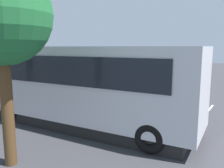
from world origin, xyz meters
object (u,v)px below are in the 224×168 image
object	(u,v)px
tour_bus	(84,87)
tree_left	(0,7)
spectator_right	(100,88)
spectator_left	(128,92)
traffic_cone	(107,91)
spectator_centre	(115,88)
parked_motorcycle_silver	(161,112)
stunt_motorcycle	(90,79)
spectator_far_left	(145,93)

from	to	relation	value
tour_bus	tree_left	size ratio (longest dim) A/B	1.62
spectator_right	spectator_left	bearing A→B (deg)	-176.67
tour_bus	traffic_cone	size ratio (longest dim) A/B	14.80
spectator_centre	parked_motorcycle_silver	size ratio (longest dim) A/B	0.87
stunt_motorcycle	tree_left	size ratio (longest dim) A/B	0.34
tour_bus	spectator_far_left	size ratio (longest dim) A/B	5.26
spectator_left	stunt_motorcycle	bearing A→B (deg)	-30.63
spectator_right	traffic_cone	world-z (taller)	spectator_right
spectator_centre	parked_motorcycle_silver	distance (m)	3.20
stunt_motorcycle	tree_left	xyz separation A→B (m)	(-4.49, 9.20, 3.22)
traffic_cone	spectator_centre	bearing A→B (deg)	131.51
tour_bus	spectator_centre	bearing A→B (deg)	-81.61
tour_bus	traffic_cone	xyz separation A→B (m)	(2.58, -5.47, -1.34)
spectator_centre	spectator_right	bearing A→B (deg)	16.74
traffic_cone	parked_motorcycle_silver	bearing A→B (deg)	146.03
spectator_far_left	tree_left	bearing A→B (deg)	80.44
spectator_right	parked_motorcycle_silver	bearing A→B (deg)	168.37
tour_bus	parked_motorcycle_silver	xyz separation A→B (m)	(-2.52, -2.03, -1.16)
tree_left	traffic_cone	bearing A→B (deg)	-72.24
tree_left	tour_bus	bearing A→B (deg)	-84.86
spectator_far_left	parked_motorcycle_silver	xyz separation A→B (m)	(-1.12, 0.76, -0.58)
spectator_left	parked_motorcycle_silver	world-z (taller)	spectator_left
tree_left	spectator_right	bearing A→B (deg)	-75.95
spectator_left	parked_motorcycle_silver	size ratio (longest dim) A/B	0.83
spectator_right	parked_motorcycle_silver	world-z (taller)	spectator_right
parked_motorcycle_silver	tree_left	bearing A→B (deg)	68.68
tour_bus	parked_motorcycle_silver	world-z (taller)	tour_bus
spectator_left	tree_left	size ratio (longest dim) A/B	0.29
tour_bus	spectator_centre	world-z (taller)	tour_bus
spectator_left	tour_bus	bearing A→B (deg)	82.27
parked_motorcycle_silver	spectator_right	bearing A→B (deg)	-11.63
spectator_centre	parked_motorcycle_silver	bearing A→B (deg)	160.86
tour_bus	spectator_left	bearing A→B (deg)	-97.73
spectator_right	stunt_motorcycle	size ratio (longest dim) A/B	0.90
spectator_centre	stunt_motorcycle	bearing A→B (deg)	-34.48
parked_motorcycle_silver	stunt_motorcycle	distance (m)	7.60
spectator_left	traffic_cone	bearing A→B (deg)	-40.66
traffic_cone	spectator_left	bearing A→B (deg)	139.34
spectator_far_left	tree_left	world-z (taller)	tree_left
spectator_left	stunt_motorcycle	size ratio (longest dim) A/B	0.86
parked_motorcycle_silver	stunt_motorcycle	size ratio (longest dim) A/B	1.05
parked_motorcycle_silver	spectator_left	bearing A→B (deg)	-22.51
spectator_far_left	parked_motorcycle_silver	size ratio (longest dim) A/B	0.87
spectator_centre	spectator_left	bearing A→B (deg)	169.87
spectator_far_left	spectator_right	distance (m)	2.68
spectator_far_left	spectator_centre	distance (m)	1.87
tour_bus	spectator_left	world-z (taller)	tour_bus
spectator_far_left	tree_left	size ratio (longest dim) A/B	0.31
spectator_right	parked_motorcycle_silver	xyz separation A→B (m)	(-3.80, 0.78, -0.57)
tour_bus	spectator_right	xyz separation A→B (m)	(1.28, -2.82, -0.59)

